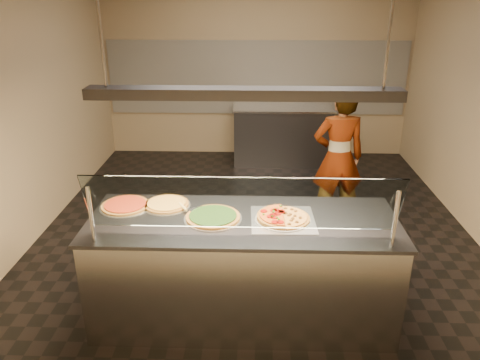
{
  "coord_description": "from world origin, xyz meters",
  "views": [
    {
      "loc": [
        -0.02,
        -4.8,
        2.65
      ],
      "look_at": [
        -0.15,
        -0.81,
        1.02
      ],
      "focal_mm": 35.0,
      "sensor_mm": 36.0,
      "label": 1
    }
  ],
  "objects_px": {
    "half_pizza_sausage": "(296,217)",
    "pizza_tomato": "(125,205)",
    "pizza_spatula": "(189,208)",
    "half_pizza_pepperoni": "(270,216)",
    "heat_lamp_housing": "(243,93)",
    "pizza_cheese": "(167,204)",
    "pizza_spinach": "(213,216)",
    "perforated_tray": "(283,219)",
    "prep_table": "(282,134)",
    "serving_counter": "(243,268)",
    "sneeze_guard": "(242,204)",
    "worker": "(338,158)"
  },
  "relations": [
    {
      "from": "perforated_tray",
      "to": "pizza_tomato",
      "type": "relative_size",
      "value": 1.2
    },
    {
      "from": "perforated_tray",
      "to": "prep_table",
      "type": "xyz_separation_m",
      "value": [
        0.21,
        3.98,
        -0.47
      ]
    },
    {
      "from": "pizza_spatula",
      "to": "heat_lamp_housing",
      "type": "distance_m",
      "value": 1.1
    },
    {
      "from": "sneeze_guard",
      "to": "heat_lamp_housing",
      "type": "relative_size",
      "value": 0.98
    },
    {
      "from": "sneeze_guard",
      "to": "pizza_cheese",
      "type": "xyz_separation_m",
      "value": [
        -0.66,
        0.59,
        -0.28
      ]
    },
    {
      "from": "half_pizza_pepperoni",
      "to": "pizza_spinach",
      "type": "distance_m",
      "value": 0.46
    },
    {
      "from": "pizza_cheese",
      "to": "worker",
      "type": "distance_m",
      "value": 2.34
    },
    {
      "from": "worker",
      "to": "pizza_spatula",
      "type": "bearing_deg",
      "value": 41.54
    },
    {
      "from": "perforated_tray",
      "to": "worker",
      "type": "xyz_separation_m",
      "value": [
        0.74,
        1.81,
        -0.11
      ]
    },
    {
      "from": "prep_table",
      "to": "worker",
      "type": "bearing_deg",
      "value": -76.17
    },
    {
      "from": "half_pizza_pepperoni",
      "to": "pizza_spatula",
      "type": "relative_size",
      "value": 1.61
    },
    {
      "from": "perforated_tray",
      "to": "pizza_spinach",
      "type": "distance_m",
      "value": 0.56
    },
    {
      "from": "serving_counter",
      "to": "pizza_spinach",
      "type": "height_order",
      "value": "pizza_spinach"
    },
    {
      "from": "pizza_spatula",
      "to": "prep_table",
      "type": "distance_m",
      "value": 4.0
    },
    {
      "from": "serving_counter",
      "to": "sneeze_guard",
      "type": "bearing_deg",
      "value": -90.0
    },
    {
      "from": "pizza_cheese",
      "to": "worker",
      "type": "height_order",
      "value": "worker"
    },
    {
      "from": "pizza_spatula",
      "to": "half_pizza_pepperoni",
      "type": "bearing_deg",
      "value": -11.76
    },
    {
      "from": "half_pizza_sausage",
      "to": "perforated_tray",
      "type": "bearing_deg",
      "value": -179.73
    },
    {
      "from": "worker",
      "to": "heat_lamp_housing",
      "type": "xyz_separation_m",
      "value": [
        -1.06,
        -1.81,
        1.12
      ]
    },
    {
      "from": "pizza_spinach",
      "to": "worker",
      "type": "height_order",
      "value": "worker"
    },
    {
      "from": "pizza_spatula",
      "to": "prep_table",
      "type": "height_order",
      "value": "pizza_spatula"
    },
    {
      "from": "sneeze_guard",
      "to": "pizza_tomato",
      "type": "relative_size",
      "value": 5.24
    },
    {
      "from": "half_pizza_pepperoni",
      "to": "pizza_spinach",
      "type": "bearing_deg",
      "value": 178.75
    },
    {
      "from": "half_pizza_sausage",
      "to": "pizza_cheese",
      "type": "height_order",
      "value": "half_pizza_sausage"
    },
    {
      "from": "pizza_spinach",
      "to": "pizza_tomato",
      "type": "distance_m",
      "value": 0.79
    },
    {
      "from": "prep_table",
      "to": "pizza_spinach",
      "type": "bearing_deg",
      "value": -101.04
    },
    {
      "from": "half_pizza_sausage",
      "to": "pizza_tomato",
      "type": "height_order",
      "value": "half_pizza_sausage"
    },
    {
      "from": "half_pizza_sausage",
      "to": "pizza_cheese",
      "type": "distance_m",
      "value": 1.11
    },
    {
      "from": "pizza_tomato",
      "to": "pizza_spatula",
      "type": "bearing_deg",
      "value": -6.98
    },
    {
      "from": "half_pizza_sausage",
      "to": "pizza_spinach",
      "type": "relative_size",
      "value": 0.9
    },
    {
      "from": "half_pizza_pepperoni",
      "to": "prep_table",
      "type": "height_order",
      "value": "half_pizza_pepperoni"
    },
    {
      "from": "sneeze_guard",
      "to": "half_pizza_pepperoni",
      "type": "relative_size",
      "value": 5.32
    },
    {
      "from": "serving_counter",
      "to": "half_pizza_sausage",
      "type": "distance_m",
      "value": 0.65
    },
    {
      "from": "serving_counter",
      "to": "half_pizza_sausage",
      "type": "relative_size",
      "value": 5.89
    },
    {
      "from": "perforated_tray",
      "to": "pizza_spatula",
      "type": "xyz_separation_m",
      "value": [
        -0.77,
        0.14,
        0.02
      ]
    },
    {
      "from": "half_pizza_sausage",
      "to": "pizza_cheese",
      "type": "xyz_separation_m",
      "value": [
        -1.08,
        0.24,
        -0.01
      ]
    },
    {
      "from": "half_pizza_sausage",
      "to": "pizza_spinach",
      "type": "height_order",
      "value": "half_pizza_sausage"
    },
    {
      "from": "half_pizza_sausage",
      "to": "heat_lamp_housing",
      "type": "relative_size",
      "value": 0.18
    },
    {
      "from": "sneeze_guard",
      "to": "half_pizza_pepperoni",
      "type": "xyz_separation_m",
      "value": [
        0.22,
        0.34,
        -0.26
      ]
    },
    {
      "from": "pizza_cheese",
      "to": "prep_table",
      "type": "xyz_separation_m",
      "value": [
        1.19,
        3.74,
        -0.48
      ]
    },
    {
      "from": "serving_counter",
      "to": "pizza_spinach",
      "type": "relative_size",
      "value": 5.32
    },
    {
      "from": "serving_counter",
      "to": "worker",
      "type": "distance_m",
      "value": 2.13
    },
    {
      "from": "pizza_spinach",
      "to": "prep_table",
      "type": "distance_m",
      "value": 4.08
    },
    {
      "from": "pizza_cheese",
      "to": "heat_lamp_housing",
      "type": "height_order",
      "value": "heat_lamp_housing"
    },
    {
      "from": "sneeze_guard",
      "to": "half_pizza_sausage",
      "type": "relative_size",
      "value": 5.32
    },
    {
      "from": "sneeze_guard",
      "to": "worker",
      "type": "distance_m",
      "value": 2.44
    },
    {
      "from": "pizza_cheese",
      "to": "pizza_tomato",
      "type": "distance_m",
      "value": 0.35
    },
    {
      "from": "pizza_tomato",
      "to": "pizza_cheese",
      "type": "bearing_deg",
      "value": 5.88
    },
    {
      "from": "pizza_tomato",
      "to": "heat_lamp_housing",
      "type": "height_order",
      "value": "heat_lamp_housing"
    },
    {
      "from": "serving_counter",
      "to": "half_pizza_pepperoni",
      "type": "distance_m",
      "value": 0.55
    }
  ]
}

